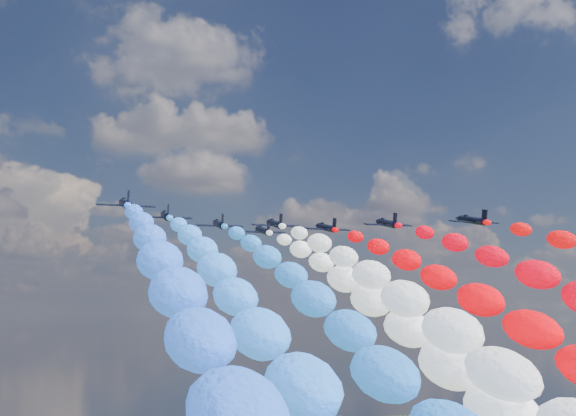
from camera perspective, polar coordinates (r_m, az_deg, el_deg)
name	(u,v)px	position (r m, az deg, el deg)	size (l,w,h in m)	color
jet_0	(125,204)	(112.02, -12.30, 0.33)	(8.38, 11.24, 2.48)	black
jet_1	(166,216)	(124.78, -9.29, -0.59)	(8.38, 11.24, 2.48)	black
trail_1	(279,400)	(57.89, -0.65, -14.46)	(6.57, 132.15, 49.54)	#2D7DFF
jet_2	(219,224)	(135.31, -5.28, -1.23)	(8.38, 11.24, 2.48)	black
trail_2	(366,386)	(69.87, 5.97, -13.31)	(6.57, 132.15, 49.54)	blue
jet_3	(275,224)	(134.42, -1.00, -1.22)	(8.38, 11.24, 2.48)	black
trail_3	(478,386)	(71.27, 14.31, -13.01)	(6.57, 132.15, 49.54)	silver
jet_4	(263,231)	(145.38, -1.91, -1.73)	(8.38, 11.24, 2.48)	black
trail_4	(428,376)	(81.44, 10.62, -12.46)	(6.57, 132.15, 49.54)	white
jet_5	(326,228)	(140.48, 2.95, -1.51)	(8.38, 11.24, 2.48)	black
trail_5	(561,380)	(79.71, 20.07, -12.22)	(6.57, 132.15, 49.54)	#F9010A
jet_6	(387,223)	(134.65, 7.55, -1.16)	(8.38, 11.24, 2.48)	black
jet_7	(472,220)	(133.06, 13.86, -0.92)	(8.38, 11.24, 2.48)	black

